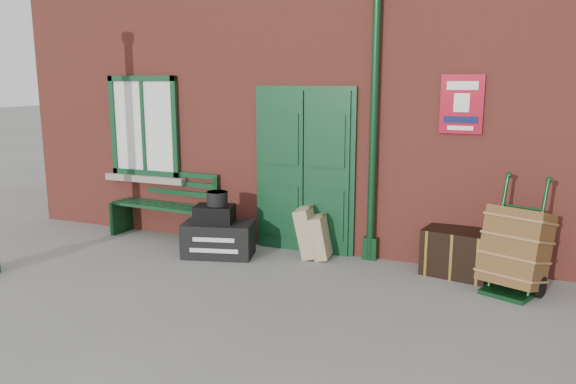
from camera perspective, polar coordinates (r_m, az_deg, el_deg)
The scene contains 10 objects.
ground at distance 6.48m, azimuth -0.55°, elevation -9.79°, with size 80.00×80.00×0.00m, color gray.
station_building at distance 9.37m, azimuth 7.94°, elevation 10.14°, with size 10.30×4.30×4.36m.
bench at distance 8.62m, azimuth -12.29°, elevation -1.13°, with size 1.69×0.62×1.03m.
houdini_trunk at distance 7.63m, azimuth -7.08°, elevation -4.79°, with size 0.92×0.51×0.46m, color black.
strongbox at distance 7.56m, azimuth -7.48°, elevation -2.22°, with size 0.51×0.37×0.23m, color black.
hatbox at distance 7.53m, azimuth -7.21°, elevation -0.66°, with size 0.28×0.28×0.18m, color black.
suitcase_back at distance 7.54m, azimuth 2.07°, elevation -4.04°, with size 0.19×0.47×0.66m, color tan.
suitcase_front at distance 7.49m, azimuth 3.36°, elevation -4.53°, with size 0.17×0.42×0.56m, color tan.
porter_trolley at distance 6.73m, azimuth 22.11°, elevation -5.41°, with size 0.82×0.85×1.28m.
dark_trunk at distance 7.14m, azimuth 16.81°, elevation -5.89°, with size 0.78×0.51×0.56m, color black.
Camera 1 is at (2.37, -5.57, 2.33)m, focal length 35.00 mm.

